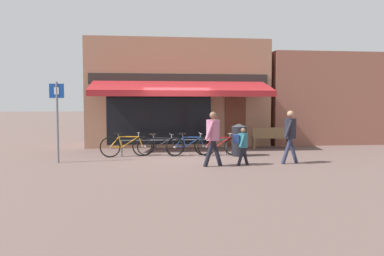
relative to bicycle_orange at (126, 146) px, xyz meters
The scene contains 14 objects.
ground_plane 1.90m from the bicycle_orange, ahead, with size 160.00×160.00×0.00m, color brown.
shop_front 4.87m from the bicycle_orange, 62.38° to the left, with size 7.83×4.82×4.58m.
neighbour_building 11.03m from the bicycle_orange, 24.36° to the left, with size 7.47×4.00×4.12m.
bike_rack_rail 1.71m from the bicycle_orange, ahead, with size 3.82×0.04×0.57m.
bicycle_orange is the anchor object (origin of this frame).
bicycle_black 1.16m from the bicycle_orange, ahead, with size 1.67×0.69×0.81m.
bicycle_blue 2.20m from the bicycle_orange, ahead, with size 1.67×0.52×0.81m.
bicycle_red 3.27m from the bicycle_orange, ahead, with size 1.64×0.52×0.80m.
pedestrian_adult 3.56m from the bicycle_orange, 41.01° to the right, with size 0.62×0.58×1.62m.
pedestrian_child 4.19m from the bicycle_orange, 32.10° to the right, with size 0.49×0.45×1.13m.
pedestrian_second_adult 5.52m from the bicycle_orange, 22.27° to the right, with size 0.61×0.49×1.64m.
litter_bin 3.95m from the bicycle_orange, ahead, with size 0.54×0.54×1.14m.
parking_sign 2.57m from the bicycle_orange, 152.19° to the right, with size 0.44×0.07×2.51m.
park_bench 6.06m from the bicycle_orange, 17.09° to the left, with size 1.63×0.58×0.87m.
Camera 1 is at (-1.06, -12.98, 1.83)m, focal length 35.00 mm.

